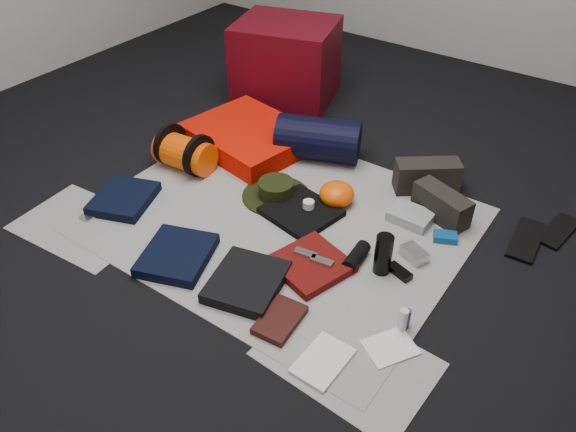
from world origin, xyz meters
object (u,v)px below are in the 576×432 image
Objects in this scene: stuff_sack at (185,153)px; compact_camera at (414,254)px; water_bottle at (383,254)px; navy_duffel at (318,139)px; red_cabinet at (286,62)px; sleeping_pad at (249,137)px; paperback_book at (280,320)px.

stuff_sack is 1.26m from compact_camera.
water_bottle is 1.55× the size of compact_camera.
navy_duffel is at bearing 173.69° from compact_camera.
stuff_sack reaches higher than compact_camera.
water_bottle is (1.23, -1.07, -0.14)m from red_cabinet.
navy_duffel is at bearing 43.57° from stuff_sack.
compact_camera is (1.26, 0.04, -0.06)m from stuff_sack.
paperback_book is at bearing -46.56° from sleeping_pad.
red_cabinet is 0.65m from sleeping_pad.
compact_camera is (0.76, -0.43, -0.09)m from navy_duffel.
sleeping_pad is 1.15m from water_bottle.
sleeping_pad is at bearing 156.16° from water_bottle.
water_bottle is (1.18, -0.11, 0.00)m from stuff_sack.
water_bottle reaches higher than sleeping_pad.
red_cabinet reaches higher than stuff_sack.
navy_duffel reaches higher than stuff_sack.
stuff_sack is 0.69× the size of navy_duffel.
sleeping_pad is at bearing 175.10° from navy_duffel.
stuff_sack is 0.69m from navy_duffel.
navy_duffel is 2.10× the size of paperback_book.
red_cabinet is 1.64m from water_bottle.
paperback_book is at bearing -85.94° from navy_duffel.
red_cabinet is at bearing 106.59° from sleeping_pad.
water_bottle reaches higher than compact_camera.
compact_camera is 0.66m from paperback_book.
stuff_sack is at bearing 145.30° from paperback_book.
sleeping_pad reaches higher than paperback_book.
paperback_book is (0.88, -0.93, -0.04)m from sleeping_pad.
water_bottle is 0.88× the size of paperback_book.
stuff_sack reaches higher than paperback_book.
sleeping_pad is 0.38m from stuff_sack.
water_bottle is at bearing 63.99° from paperback_book.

